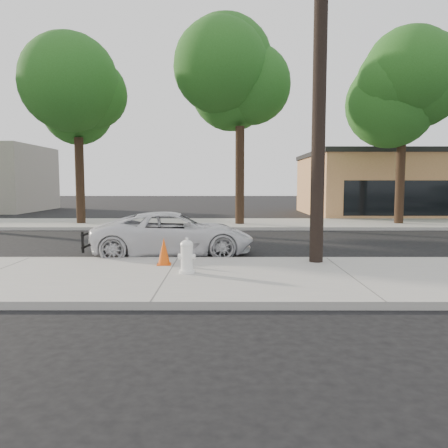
{
  "coord_description": "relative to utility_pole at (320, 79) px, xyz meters",
  "views": [
    {
      "loc": [
        1.26,
        -13.73,
        2.16
      ],
      "look_at": [
        1.24,
        -1.45,
        1.0
      ],
      "focal_mm": 35.0,
      "sensor_mm": 36.0,
      "label": 1
    }
  ],
  "objects": [
    {
      "name": "ground",
      "position": [
        -3.6,
        2.7,
        -4.7
      ],
      "size": [
        120.0,
        120.0,
        0.0
      ],
      "primitive_type": "plane",
      "color": "black",
      "rests_on": "ground"
    },
    {
      "name": "near_sidewalk",
      "position": [
        -3.6,
        -1.6,
        -4.62
      ],
      "size": [
        90.0,
        4.4,
        0.15
      ],
      "primitive_type": "cube",
      "color": "gray",
      "rests_on": "ground"
    },
    {
      "name": "far_sidewalk",
      "position": [
        -3.6,
        11.2,
        -4.62
      ],
      "size": [
        90.0,
        5.0,
        0.15
      ],
      "primitive_type": "cube",
      "color": "gray",
      "rests_on": "ground"
    },
    {
      "name": "curb_near",
      "position": [
        -3.6,
        0.6,
        -4.62
      ],
      "size": [
        90.0,
        0.12,
        0.16
      ],
      "primitive_type": "cube",
      "color": "#9E9B93",
      "rests_on": "ground"
    },
    {
      "name": "building_main",
      "position": [
        12.4,
        18.7,
        -2.7
      ],
      "size": [
        18.0,
        10.0,
        4.0
      ],
      "primitive_type": "cube",
      "color": "#AE7348",
      "rests_on": "ground"
    },
    {
      "name": "utility_pole",
      "position": [
        0.0,
        0.0,
        0.0
      ],
      "size": [
        1.4,
        0.34,
        9.0
      ],
      "color": "black",
      "rests_on": "near_sidewalk"
    },
    {
      "name": "tree_b",
      "position": [
        -9.41,
        10.76,
        1.45
      ],
      "size": [
        4.34,
        4.2,
        8.45
      ],
      "color": "black",
      "rests_on": "far_sidewalk"
    },
    {
      "name": "tree_c",
      "position": [
        -1.38,
        10.34,
        2.21
      ],
      "size": [
        4.96,
        4.8,
        9.55
      ],
      "color": "black",
      "rests_on": "far_sidewalk"
    },
    {
      "name": "tree_d",
      "position": [
        6.6,
        10.65,
        1.67
      ],
      "size": [
        4.5,
        4.35,
        8.75
      ],
      "color": "black",
      "rests_on": "far_sidewalk"
    },
    {
      "name": "police_cruiser",
      "position": [
        -3.84,
        1.78,
        -4.04
      ],
      "size": [
        4.92,
        2.69,
        1.31
      ],
      "primitive_type": "imported",
      "rotation": [
        0.0,
        0.0,
        1.69
      ],
      "color": "silver",
      "rests_on": "ground"
    },
    {
      "name": "fire_hydrant",
      "position": [
        -3.19,
        -1.42,
        -4.19
      ],
      "size": [
        0.4,
        0.36,
        0.74
      ],
      "rotation": [
        0.0,
        0.0,
        -0.16
      ],
      "color": "white",
      "rests_on": "near_sidewalk"
    },
    {
      "name": "traffic_cone",
      "position": [
        -3.84,
        -0.41,
        -4.22
      ],
      "size": [
        0.37,
        0.37,
        0.67
      ],
      "rotation": [
        0.0,
        0.0,
        0.09
      ],
      "color": "#E04E0B",
      "rests_on": "near_sidewalk"
    }
  ]
}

